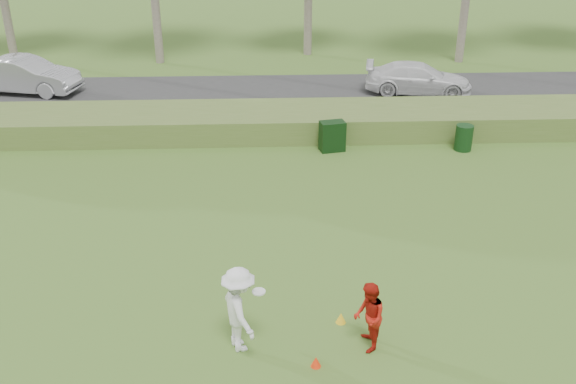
{
  "coord_description": "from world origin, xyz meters",
  "views": [
    {
      "loc": [
        -0.67,
        -11.14,
        8.58
      ],
      "look_at": [
        0.0,
        4.0,
        1.3
      ],
      "focal_mm": 40.0,
      "sensor_mm": 36.0,
      "label": 1
    }
  ],
  "objects_px": {
    "cone_yellow": "(341,318)",
    "car_right": "(418,78)",
    "player_white": "(239,309)",
    "car_mid": "(25,75)",
    "player_red": "(369,317)",
    "cone_orange": "(316,362)",
    "utility_cabinet": "(332,136)",
    "trash_bin": "(464,138)"
  },
  "relations": [
    {
      "from": "player_white",
      "to": "cone_orange",
      "type": "relative_size",
      "value": 8.18
    },
    {
      "from": "trash_bin",
      "to": "car_mid",
      "type": "xyz_separation_m",
      "value": [
        -17.77,
        7.62,
        0.4
      ]
    },
    {
      "from": "player_white",
      "to": "utility_cabinet",
      "type": "distance_m",
      "value": 11.12
    },
    {
      "from": "player_red",
      "to": "car_right",
      "type": "xyz_separation_m",
      "value": [
        4.99,
        17.39,
        -0.01
      ]
    },
    {
      "from": "player_white",
      "to": "trash_bin",
      "type": "bearing_deg",
      "value": -58.26
    },
    {
      "from": "player_white",
      "to": "car_mid",
      "type": "relative_size",
      "value": 0.38
    },
    {
      "from": "player_red",
      "to": "utility_cabinet",
      "type": "distance_m",
      "value": 10.83
    },
    {
      "from": "car_mid",
      "to": "car_right",
      "type": "height_order",
      "value": "car_mid"
    },
    {
      "from": "player_white",
      "to": "cone_yellow",
      "type": "height_order",
      "value": "player_white"
    },
    {
      "from": "car_right",
      "to": "utility_cabinet",
      "type": "bearing_deg",
      "value": 155.78
    },
    {
      "from": "trash_bin",
      "to": "player_red",
      "type": "bearing_deg",
      "value": -115.59
    },
    {
      "from": "player_red",
      "to": "car_right",
      "type": "relative_size",
      "value": 0.32
    },
    {
      "from": "trash_bin",
      "to": "car_right",
      "type": "bearing_deg",
      "value": 90.94
    },
    {
      "from": "cone_yellow",
      "to": "car_right",
      "type": "xyz_separation_m",
      "value": [
        5.44,
        16.54,
        0.62
      ]
    },
    {
      "from": "utility_cabinet",
      "to": "cone_yellow",
      "type": "bearing_deg",
      "value": -106.66
    },
    {
      "from": "car_mid",
      "to": "car_right",
      "type": "xyz_separation_m",
      "value": [
        17.65,
        -0.89,
        -0.12
      ]
    },
    {
      "from": "cone_yellow",
      "to": "trash_bin",
      "type": "xyz_separation_m",
      "value": [
        5.55,
        9.81,
        0.34
      ]
    },
    {
      "from": "player_red",
      "to": "car_mid",
      "type": "height_order",
      "value": "car_mid"
    },
    {
      "from": "cone_yellow",
      "to": "trash_bin",
      "type": "distance_m",
      "value": 11.28
    },
    {
      "from": "player_red",
      "to": "cone_orange",
      "type": "xyz_separation_m",
      "value": [
        -1.1,
        -0.53,
        -0.64
      ]
    },
    {
      "from": "car_mid",
      "to": "trash_bin",
      "type": "bearing_deg",
      "value": -100.15
    },
    {
      "from": "utility_cabinet",
      "to": "car_mid",
      "type": "distance_m",
      "value": 15.07
    },
    {
      "from": "cone_orange",
      "to": "cone_yellow",
      "type": "bearing_deg",
      "value": 64.5
    },
    {
      "from": "player_white",
      "to": "car_mid",
      "type": "xyz_separation_m",
      "value": [
        -10.07,
        18.15,
        -0.07
      ]
    },
    {
      "from": "player_red",
      "to": "cone_yellow",
      "type": "bearing_deg",
      "value": -152.6
    },
    {
      "from": "player_red",
      "to": "cone_orange",
      "type": "bearing_deg",
      "value": -64.33
    },
    {
      "from": "utility_cabinet",
      "to": "trash_bin",
      "type": "height_order",
      "value": "utility_cabinet"
    },
    {
      "from": "car_right",
      "to": "cone_yellow",
      "type": "bearing_deg",
      "value": 172.42
    },
    {
      "from": "player_white",
      "to": "player_red",
      "type": "relative_size",
      "value": 1.23
    },
    {
      "from": "player_red",
      "to": "utility_cabinet",
      "type": "height_order",
      "value": "player_red"
    },
    {
      "from": "cone_orange",
      "to": "trash_bin",
      "type": "height_order",
      "value": "trash_bin"
    },
    {
      "from": "trash_bin",
      "to": "car_mid",
      "type": "distance_m",
      "value": 19.34
    },
    {
      "from": "cone_orange",
      "to": "cone_yellow",
      "type": "distance_m",
      "value": 1.52
    },
    {
      "from": "player_white",
      "to": "player_red",
      "type": "xyz_separation_m",
      "value": [
        2.59,
        -0.13,
        -0.18
      ]
    },
    {
      "from": "cone_yellow",
      "to": "cone_orange",
      "type": "bearing_deg",
      "value": -115.5
    },
    {
      "from": "player_white",
      "to": "cone_yellow",
      "type": "relative_size",
      "value": 7.66
    },
    {
      "from": "utility_cabinet",
      "to": "car_right",
      "type": "height_order",
      "value": "car_right"
    },
    {
      "from": "trash_bin",
      "to": "utility_cabinet",
      "type": "bearing_deg",
      "value": 178.04
    },
    {
      "from": "car_mid",
      "to": "utility_cabinet",
      "type": "bearing_deg",
      "value": -106.63
    },
    {
      "from": "player_red",
      "to": "car_right",
      "type": "height_order",
      "value": "player_red"
    },
    {
      "from": "car_right",
      "to": "player_white",
      "type": "bearing_deg",
      "value": 166.87
    },
    {
      "from": "trash_bin",
      "to": "car_right",
      "type": "distance_m",
      "value": 6.74
    }
  ]
}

